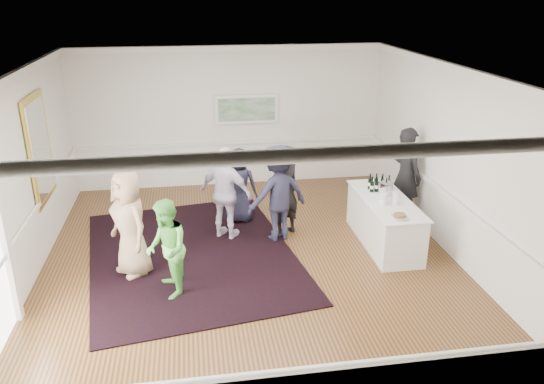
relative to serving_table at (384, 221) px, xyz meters
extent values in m
plane|color=brown|center=(-2.47, -0.37, -0.44)|extent=(8.00, 8.00, 0.00)
cube|color=white|center=(-2.47, -0.37, 2.76)|extent=(7.00, 8.00, 0.02)
cube|color=white|center=(-5.97, -0.37, 1.16)|extent=(0.02, 8.00, 3.20)
cube|color=white|center=(1.03, -0.37, 1.16)|extent=(0.02, 8.00, 3.20)
cube|color=white|center=(-2.47, 3.63, 1.16)|extent=(7.00, 0.02, 3.20)
cube|color=white|center=(-2.47, -4.37, 1.16)|extent=(7.00, 0.02, 3.20)
cube|color=gold|center=(-5.93, 0.93, 1.36)|extent=(0.04, 1.25, 1.85)
cube|color=white|center=(-5.90, 0.93, 1.36)|extent=(0.01, 1.05, 1.65)
cube|color=white|center=(-5.90, -1.45, 0.76)|extent=(0.10, 0.14, 2.40)
cube|color=white|center=(-2.07, 3.58, 1.34)|extent=(1.44, 0.05, 0.66)
cube|color=#276831|center=(-2.07, 3.54, 1.34)|extent=(1.30, 0.01, 0.52)
cube|color=black|center=(-3.46, 0.08, -0.42)|extent=(4.06, 4.95, 0.02)
cube|color=white|center=(0.00, 0.00, -0.01)|extent=(0.75, 2.08, 0.85)
cube|color=white|center=(0.00, 0.00, 0.42)|extent=(0.81, 2.14, 0.02)
imported|color=black|center=(0.73, 0.90, 0.52)|extent=(0.70, 0.83, 1.92)
imported|color=#A28265|center=(-4.39, -0.39, 0.45)|extent=(0.95, 1.03, 1.77)
imported|color=#5FC850|center=(-3.81, -1.13, 0.33)|extent=(0.70, 0.83, 1.53)
imported|color=silver|center=(-2.79, 0.70, 0.44)|extent=(1.09, 0.91, 1.74)
imported|color=#222339|center=(-1.87, 0.51, 0.46)|extent=(1.31, 1.00, 1.79)
imported|color=black|center=(-1.71, 0.68, 0.44)|extent=(0.76, 0.68, 1.74)
imported|color=#222339|center=(-2.49, 1.42, 0.31)|extent=(0.84, 0.66, 1.49)
cylinder|color=#68BE44|center=(-0.14, -0.23, 0.55)|extent=(0.12, 0.12, 0.24)
cylinder|color=#E8445D|center=(0.08, -0.24, 0.55)|extent=(0.12, 0.12, 0.24)
cylinder|color=#68A73B|center=(-0.09, -0.06, 0.55)|extent=(0.12, 0.12, 0.24)
cylinder|color=silver|center=(0.06, 0.20, 0.54)|extent=(0.26, 0.26, 0.24)
imported|color=white|center=(-0.08, -0.83, 0.46)|extent=(0.27, 0.27, 0.07)
cylinder|color=olive|center=(-0.08, -0.83, 0.48)|extent=(0.19, 0.19, 0.04)
camera|label=1|loc=(-3.35, -8.28, 3.95)|focal=35.00mm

